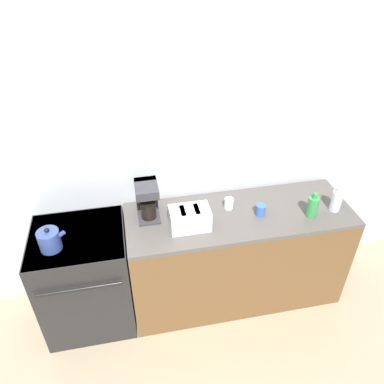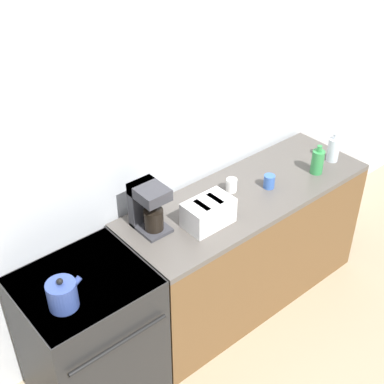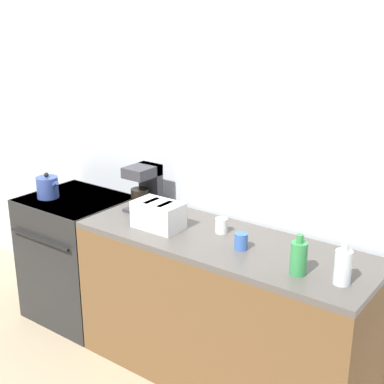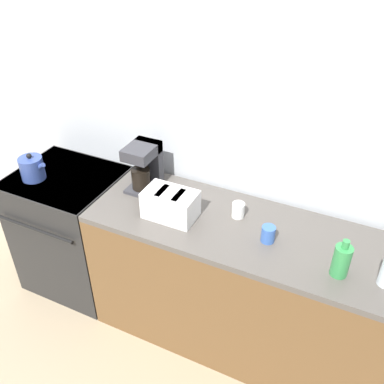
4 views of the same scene
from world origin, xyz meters
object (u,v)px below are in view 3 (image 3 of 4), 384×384
(stove, at_px, (79,256))
(cup_blue, at_px, (241,241))
(toaster, at_px, (158,215))
(kettle, at_px, (48,187))
(coffee_maker, at_px, (145,186))
(bottle_clear, at_px, (343,267))
(cup_white, at_px, (221,225))
(bottle_green, at_px, (299,258))

(stove, bearing_deg, cup_blue, -1.50)
(stove, height_order, cup_blue, cup_blue)
(cup_blue, bearing_deg, stove, 178.50)
(toaster, bearing_deg, kettle, -178.19)
(toaster, height_order, coffee_maker, coffee_maker)
(stove, relative_size, kettle, 4.82)
(stove, bearing_deg, kettle, -147.64)
(bottle_clear, xyz_separation_m, cup_white, (-0.83, 0.19, -0.05))
(toaster, height_order, bottle_green, bottle_green)
(toaster, height_order, bottle_clear, bottle_clear)
(stove, xyz_separation_m, bottle_green, (1.81, -0.12, 0.55))
(toaster, bearing_deg, bottle_clear, -1.13)
(coffee_maker, bearing_deg, stove, -165.58)
(stove, distance_m, kettle, 0.57)
(kettle, xyz_separation_m, toaster, (1.01, 0.03, 0.01))
(coffee_maker, bearing_deg, kettle, -161.15)
(stove, height_order, toaster, toaster)
(coffee_maker, bearing_deg, cup_white, -4.08)
(bottle_clear, xyz_separation_m, bottle_green, (-0.22, -0.03, -0.00))
(toaster, distance_m, coffee_maker, 0.37)
(toaster, relative_size, bottle_clear, 1.38)
(stove, bearing_deg, bottle_clear, -2.62)
(cup_blue, bearing_deg, kettle, -177.68)
(bottle_clear, height_order, cup_white, bottle_clear)
(toaster, height_order, cup_white, toaster)
(kettle, bearing_deg, coffee_maker, 18.85)
(toaster, bearing_deg, cup_white, 25.06)
(toaster, bearing_deg, stove, 175.31)
(cup_white, bearing_deg, bottle_green, -19.85)
(bottle_green, bearing_deg, coffee_maker, 168.03)
(bottle_clear, bearing_deg, cup_white, 167.16)
(coffee_maker, distance_m, bottle_clear, 1.50)
(stove, xyz_separation_m, bottle_clear, (2.03, -0.09, 0.55))
(kettle, bearing_deg, cup_blue, 2.32)
(toaster, distance_m, bottle_green, 0.97)
(coffee_maker, xyz_separation_m, cup_blue, (0.87, -0.18, -0.11))
(bottle_green, relative_size, cup_blue, 2.28)
(bottle_clear, distance_m, bottle_green, 0.22)
(stove, distance_m, cup_white, 1.30)
(stove, distance_m, coffee_maker, 0.84)
(bottle_clear, bearing_deg, stove, 177.38)
(stove, relative_size, toaster, 3.10)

